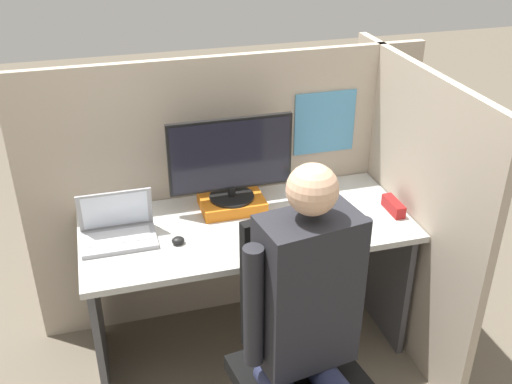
% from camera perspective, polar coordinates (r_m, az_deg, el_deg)
% --- Properties ---
extents(cubicle_panel_back, '(2.00, 0.05, 1.41)m').
position_cam_1_polar(cubicle_panel_back, '(3.05, -2.50, 0.08)').
color(cubicle_panel_back, tan).
rests_on(cubicle_panel_back, ground).
extents(cubicle_panel_right, '(0.04, 1.29, 1.41)m').
position_cam_1_polar(cubicle_panel_right, '(2.97, 14.12, -1.73)').
color(cubicle_panel_right, tan).
rests_on(cubicle_panel_right, ground).
extents(desk, '(1.50, 0.66, 0.72)m').
position_cam_1_polar(desk, '(2.84, -0.84, -6.01)').
color(desk, '#B7B7B2').
rests_on(desk, ground).
extents(paper_box, '(0.30, 0.22, 0.06)m').
position_cam_1_polar(paper_box, '(2.86, -2.31, -1.03)').
color(paper_box, orange).
rests_on(paper_box, desk).
extents(monitor, '(0.58, 0.21, 0.40)m').
position_cam_1_polar(monitor, '(2.75, -2.42, 3.19)').
color(monitor, black).
rests_on(monitor, paper_box).
extents(laptop, '(0.32, 0.21, 0.22)m').
position_cam_1_polar(laptop, '(2.68, -13.01, -3.59)').
color(laptop, '#99999E').
rests_on(laptop, desk).
extents(mouse, '(0.06, 0.05, 0.03)m').
position_cam_1_polar(mouse, '(2.62, -7.43, -4.60)').
color(mouse, black).
rests_on(mouse, desk).
extents(stapler, '(0.05, 0.16, 0.06)m').
position_cam_1_polar(stapler, '(2.90, 12.95, -1.32)').
color(stapler, '#A31919').
rests_on(stapler, desk).
extents(carrot_toy, '(0.04, 0.12, 0.04)m').
position_cam_1_polar(carrot_toy, '(2.68, 7.11, -3.59)').
color(carrot_toy, orange).
rests_on(carrot_toy, desk).
extents(office_chair, '(0.54, 0.58, 1.03)m').
position_cam_1_polar(office_chair, '(2.41, 4.05, -14.32)').
color(office_chair, black).
rests_on(office_chair, ground).
extents(person, '(0.48, 0.49, 1.35)m').
position_cam_1_polar(person, '(2.13, 5.10, -12.42)').
color(person, '#282D4C').
rests_on(person, ground).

